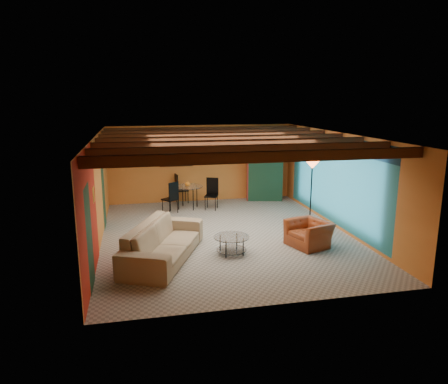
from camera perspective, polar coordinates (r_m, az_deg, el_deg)
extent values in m
cube|color=gray|center=(11.36, 0.21, -5.89)|extent=(6.50, 8.00, 0.01)
cube|color=silver|center=(10.80, 0.23, 7.81)|extent=(6.50, 8.00, 0.01)
cube|color=orange|center=(14.87, -3.09, 3.92)|extent=(6.50, 0.02, 2.70)
cube|color=#AD2113|center=(10.80, -16.88, 0.01)|extent=(0.02, 8.00, 2.70)
cube|color=teal|center=(12.10, 15.43, 1.43)|extent=(0.02, 8.00, 2.70)
imported|color=#907A5D|center=(9.69, -8.25, -6.71)|extent=(2.18, 3.11, 0.85)
imported|color=maroon|center=(10.66, 11.51, -5.59)|extent=(1.14, 1.22, 0.64)
cube|color=maroon|center=(15.13, 5.37, 2.83)|extent=(1.28, 0.83, 2.07)
cube|color=black|center=(14.67, -6.56, 4.92)|extent=(1.05, 0.03, 0.65)
imported|color=#26661E|center=(14.96, 5.48, 7.72)|extent=(0.54, 0.50, 0.52)
imported|color=orange|center=(13.85, -5.02, 2.36)|extent=(0.23, 0.23, 0.19)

